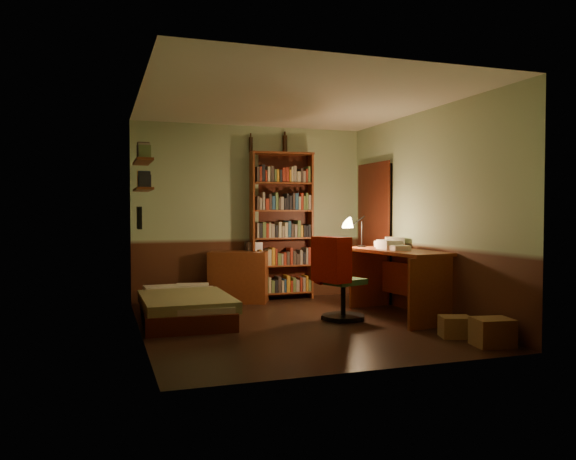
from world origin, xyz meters
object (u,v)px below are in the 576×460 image
object	(u,v)px
cardboard_box_b	(455,327)
desk	(397,283)
dresser	(238,277)
mini_stereo	(254,246)
bookshelf	(282,226)
bed	(184,297)
cardboard_box_a	(493,332)
office_chair	(343,285)
desk_lamp	(362,226)

from	to	relation	value
cardboard_box_b	desk	bearing A→B (deg)	90.05
dresser	mini_stereo	size ratio (longest dim) A/B	3.66
bookshelf	cardboard_box_b	xyz separation A→B (m)	(0.95, -3.02, -0.99)
bookshelf	bed	bearing A→B (deg)	-140.83
cardboard_box_a	cardboard_box_b	world-z (taller)	cardboard_box_a
bed	mini_stereo	bearing A→B (deg)	46.69
bed	mini_stereo	size ratio (longest dim) A/B	8.02
dresser	desk	size ratio (longest dim) A/B	0.53
mini_stereo	dresser	bearing A→B (deg)	-157.51
desk	office_chair	world-z (taller)	office_chair
dresser	cardboard_box_a	bearing A→B (deg)	-38.90
cardboard_box_a	cardboard_box_b	distance (m)	0.46
desk	desk_lamp	world-z (taller)	desk_lamp
dresser	desk_lamp	xyz separation A→B (m)	(1.44, -1.10, 0.75)
cardboard_box_a	cardboard_box_b	xyz separation A→B (m)	(-0.11, 0.45, -0.03)
office_chair	cardboard_box_a	world-z (taller)	office_chair
desk_lamp	cardboard_box_a	distance (m)	2.51
dresser	desk	world-z (taller)	desk
bed	office_chair	xyz separation A→B (m)	(1.85, -0.62, 0.16)
bed	office_chair	bearing A→B (deg)	-16.50
dresser	cardboard_box_a	distance (m)	3.82
mini_stereo	cardboard_box_a	distance (m)	3.87
office_chair	cardboard_box_b	size ratio (longest dim) A/B	2.74
bookshelf	office_chair	bearing A→B (deg)	-78.71
desk_lamp	bed	bearing A→B (deg)	169.76
bed	cardboard_box_b	distance (m)	3.19
desk_lamp	office_chair	distance (m)	1.05
office_chair	cardboard_box_b	xyz separation A→B (m)	(0.73, -1.26, -0.32)
desk	cardboard_box_a	world-z (taller)	desk
cardboard_box_b	bed	bearing A→B (deg)	143.81
cardboard_box_a	cardboard_box_b	size ratio (longest dim) A/B	1.18
bed	desk	world-z (taller)	desk
office_chair	mini_stereo	bearing A→B (deg)	90.23
desk	bookshelf	bearing A→B (deg)	110.09
desk_lamp	cardboard_box_b	world-z (taller)	desk_lamp
bed	dresser	bearing A→B (deg)	50.51
desk	desk_lamp	bearing A→B (deg)	100.09
bookshelf	office_chair	world-z (taller)	bookshelf
bed	mini_stereo	world-z (taller)	mini_stereo
mini_stereo	desk	size ratio (longest dim) A/B	0.14
office_chair	cardboard_box_a	xyz separation A→B (m)	(0.84, -1.71, -0.29)
bookshelf	desk_lamp	xyz separation A→B (m)	(0.75, -1.18, 0.02)
mini_stereo	cardboard_box_b	bearing A→B (deg)	-68.90
dresser	cardboard_box_a	xyz separation A→B (m)	(1.75, -3.39, -0.23)
bed	desk_lamp	xyz separation A→B (m)	(2.38, -0.04, 0.85)
bed	cardboard_box_a	distance (m)	3.56
dresser	desk_lamp	size ratio (longest dim) A/B	1.48
office_chair	desk_lamp	bearing A→B (deg)	28.01
bed	cardboard_box_b	world-z (taller)	bed
bookshelf	cardboard_box_a	size ratio (longest dim) A/B	6.01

